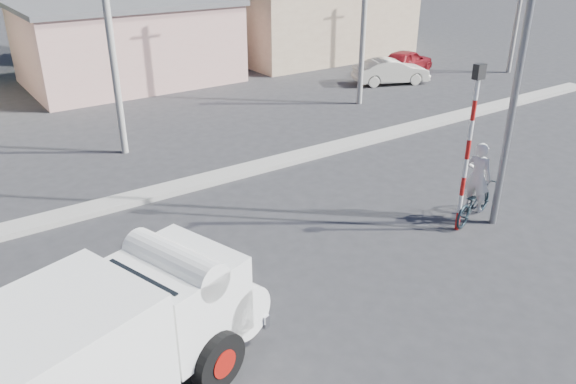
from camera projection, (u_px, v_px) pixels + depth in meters
ground_plane at (413, 298)px, 12.04m from camera, size 120.00×120.00×0.00m
median at (230, 174)px, 17.97m from camera, size 40.00×0.80×0.16m
truck at (101, 345)px, 8.68m from camera, size 6.12×3.71×2.38m
bicycle at (474, 202)px, 15.11m from camera, size 2.10×1.19×1.05m
cyclist at (476, 187)px, 14.93m from camera, size 0.62×0.79×1.91m
car_cream at (391, 71)px, 28.73m from camera, size 4.06×2.63×1.26m
car_red at (406, 61)px, 30.83m from camera, size 4.11×2.45×1.31m
traffic_pole at (470, 136)px, 13.71m from camera, size 0.28×0.18×4.36m
streetlight at (521, 35)px, 12.97m from camera, size 2.34×0.22×9.00m
building_row at (110, 41)px, 28.11m from camera, size 37.80×7.30×4.44m
utility_poles at (248, 22)px, 20.94m from camera, size 35.40×0.24×8.00m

